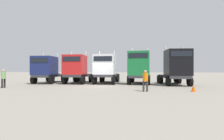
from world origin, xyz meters
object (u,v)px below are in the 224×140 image
Objects in this scene: semi_truck_navy at (47,69)px; semi_truck_white at (106,69)px; visitor_in_hivis at (145,79)px; semi_truck_green at (139,68)px; traffic_cone_mid at (194,88)px; visitor_with_camera at (3,77)px; semi_truck_red at (77,69)px; semi_truck_black at (176,67)px.

semi_truck_white reaches higher than semi_truck_navy.
semi_truck_white reaches higher than visitor_in_hivis.
semi_truck_green reaches higher than traffic_cone_mid.
semi_truck_navy reaches higher than visitor_with_camera.
traffic_cone_mid is (16.92, 0.21, -0.73)m from visitor_with_camera.
semi_truck_navy is at bearing -83.97° from semi_truck_green.
semi_truck_red is 1.03× the size of semi_truck_black.
semi_truck_white is at bearing 93.76° from semi_truck_red.
semi_truck_black is at bearing 85.87° from semi_truck_navy.
semi_truck_navy is at bearing -98.04° from visitor_with_camera.
visitor_with_camera is (-4.93, -6.03, -0.80)m from semi_truck_red.
semi_truck_red is 10.46× the size of traffic_cone_mid.
semi_truck_green is at bearing 89.95° from semi_truck_red.
semi_truck_red is (3.85, 0.32, 0.05)m from semi_truck_navy.
semi_truck_red is 1.07× the size of semi_truck_green.
semi_truck_red is 13.41m from traffic_cone_mid.
traffic_cone_mid is at bearing 51.17° from semi_truck_white.
visitor_in_hivis reaches higher than traffic_cone_mid.
semi_truck_white is 10.85× the size of traffic_cone_mid.
semi_truck_green reaches higher than semi_truck_navy.
semi_truck_navy is 1.04× the size of semi_truck_black.
semi_truck_black reaches higher than traffic_cone_mid.
semi_truck_red is at bearing -84.63° from semi_truck_green.
traffic_cone_mid is (0.31, -5.42, -1.71)m from semi_truck_black.
semi_truck_navy is 7.49m from semi_truck_white.
semi_truck_red is 3.48× the size of visitor_with_camera.
traffic_cone_mid is (4.32, -6.18, -1.67)m from semi_truck_green.
semi_truck_red reaches higher than traffic_cone_mid.
semi_truck_green is at bearing -150.41° from visitor_with_camera.
semi_truck_navy is 1.07× the size of semi_truck_green.
semi_truck_navy is 0.97× the size of semi_truck_white.
semi_truck_navy is at bearing -88.05° from semi_truck_red.
semi_truck_red is at bearing -98.80° from semi_truck_black.
visitor_in_hivis is (0.61, -6.77, -0.99)m from semi_truck_green.
semi_truck_navy reaches higher than visitor_in_hivis.
semi_truck_navy is 16.83m from traffic_cone_mid.
semi_truck_black is at bearing 82.06° from semi_truck_white.
semi_truck_black reaches higher than visitor_in_hivis.
semi_truck_white is at bearing -154.37° from visitor_in_hivis.
semi_truck_red is 0.96× the size of semi_truck_white.
semi_truck_black is (4.01, -0.76, 0.04)m from semi_truck_green.
traffic_cone_mid is (3.71, 0.59, -0.68)m from visitor_in_hivis.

